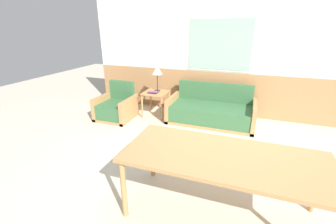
{
  "coord_description": "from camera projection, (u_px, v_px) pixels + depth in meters",
  "views": [
    {
      "loc": [
        0.18,
        -2.64,
        2.01
      ],
      "look_at": [
        -1.14,
        1.02,
        0.51
      ],
      "focal_mm": 24.0,
      "sensor_mm": 36.0,
      "label": 1
    }
  ],
  "objects": [
    {
      "name": "ground_plane",
      "position": [
        221.0,
        182.0,
        3.09
      ],
      "size": [
        16.0,
        16.0,
        0.0
      ],
      "primitive_type": "plane",
      "color": "beige"
    },
    {
      "name": "wall_back",
      "position": [
        241.0,
        57.0,
        4.92
      ],
      "size": [
        7.2,
        0.09,
        2.7
      ],
      "color": "#AD7A4C",
      "rests_on": "ground_plane"
    },
    {
      "name": "couch",
      "position": [
        211.0,
        112.0,
        4.94
      ],
      "size": [
        1.84,
        0.89,
        0.81
      ],
      "color": "#B27F4C",
      "rests_on": "ground_plane"
    },
    {
      "name": "armchair",
      "position": [
        116.0,
        108.0,
        5.15
      ],
      "size": [
        0.78,
        0.76,
        0.81
      ],
      "rotation": [
        0.0,
        0.0,
        0.13
      ],
      "color": "#B27F4C",
      "rests_on": "ground_plane"
    },
    {
      "name": "side_table",
      "position": [
        156.0,
        96.0,
        5.21
      ],
      "size": [
        0.54,
        0.54,
        0.58
      ],
      "color": "#B27F4C",
      "rests_on": "ground_plane"
    },
    {
      "name": "table_lamp",
      "position": [
        157.0,
        71.0,
        5.09
      ],
      "size": [
        0.24,
        0.24,
        0.58
      ],
      "color": "#262628",
      "rests_on": "side_table"
    },
    {
      "name": "book_stack",
      "position": [
        153.0,
        92.0,
        5.1
      ],
      "size": [
        0.23,
        0.16,
        0.03
      ],
      "color": "black",
      "rests_on": "side_table"
    },
    {
      "name": "dining_table",
      "position": [
        225.0,
        161.0,
        2.33
      ],
      "size": [
        2.11,
        0.9,
        0.76
      ],
      "color": "#B27F4C",
      "rests_on": "ground_plane"
    }
  ]
}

